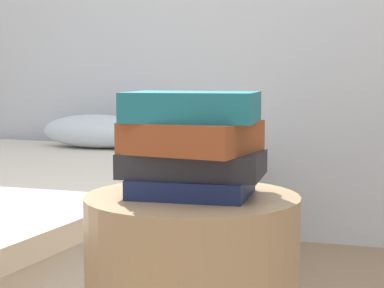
{
  "coord_description": "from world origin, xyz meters",
  "views": [
    {
      "loc": [
        0.38,
        -1.2,
        0.81
      ],
      "look_at": [
        0.0,
        0.0,
        0.68
      ],
      "focal_mm": 61.87,
      "sensor_mm": 36.0,
      "label": 1
    }
  ],
  "objects_px": {
    "book_navy": "(191,186)",
    "book_teal": "(191,107)",
    "book_rust": "(194,137)",
    "book_charcoal": "(194,164)"
  },
  "relations": [
    {
      "from": "book_rust",
      "to": "book_navy",
      "type": "bearing_deg",
      "value": -145.26
    },
    {
      "from": "book_navy",
      "to": "book_teal",
      "type": "bearing_deg",
      "value": -66.18
    },
    {
      "from": "book_rust",
      "to": "book_teal",
      "type": "xyz_separation_m",
      "value": [
        -0.0,
        -0.0,
        0.06
      ]
    },
    {
      "from": "book_navy",
      "to": "book_rust",
      "type": "height_order",
      "value": "book_rust"
    },
    {
      "from": "book_teal",
      "to": "book_rust",
      "type": "bearing_deg",
      "value": 33.32
    },
    {
      "from": "book_charcoal",
      "to": "book_teal",
      "type": "distance_m",
      "value": 0.11
    },
    {
      "from": "book_rust",
      "to": "book_teal",
      "type": "bearing_deg",
      "value": -133.02
    },
    {
      "from": "book_navy",
      "to": "book_teal",
      "type": "xyz_separation_m",
      "value": [
        0.0,
        -0.0,
        0.15
      ]
    },
    {
      "from": "book_charcoal",
      "to": "book_navy",
      "type": "bearing_deg",
      "value": -112.27
    },
    {
      "from": "book_navy",
      "to": "book_rust",
      "type": "xyz_separation_m",
      "value": [
        0.0,
        0.0,
        0.1
      ]
    }
  ]
}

